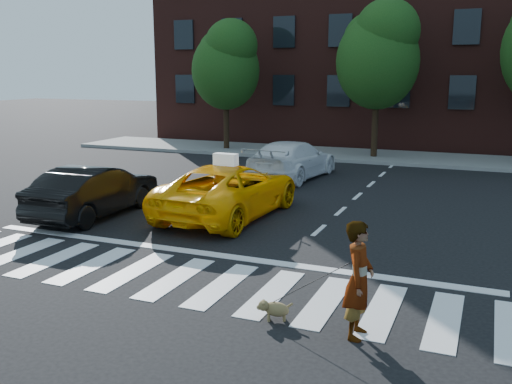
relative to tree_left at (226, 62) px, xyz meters
The scene contains 13 objects.
ground 18.90m from the tree_left, 67.71° to the right, with size 120.00×120.00×0.00m, color black.
crosswalk 18.90m from the tree_left, 67.71° to the right, with size 13.00×2.40×0.01m, color silver.
stop_line 17.47m from the tree_left, 65.65° to the right, with size 12.00×0.30×0.01m, color silver.
sidewalk_far 8.24m from the tree_left, ahead, with size 30.00×4.00×0.15m, color slate.
building 10.73m from the tree_left, 48.97° to the left, with size 26.00×10.00×12.00m, color #461E19.
tree_left is the anchor object (origin of this frame).
tree_mid 7.51m from the tree_left, ahead, with size 3.69×3.69×7.10m.
taxi 13.93m from the tree_left, 64.32° to the right, with size 2.43×5.26×1.46m, color #FEAF05.
black_sedan 14.24m from the tree_left, 80.06° to the right, with size 1.51×4.34×1.43m, color black.
white_suv 8.99m from the tree_left, 47.12° to the right, with size 2.00×4.92×1.43m, color white.
woman 21.36m from the tree_left, 59.22° to the right, with size 0.66×0.43×1.81m, color #999999.
dog 20.79m from the tree_left, 62.47° to the right, with size 0.57×0.38×0.34m.
taxi_sign 13.89m from the tree_left, 64.68° to the right, with size 0.65×0.28×0.32m, color white.
Camera 1 is at (5.48, -9.11, 3.94)m, focal length 40.00 mm.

